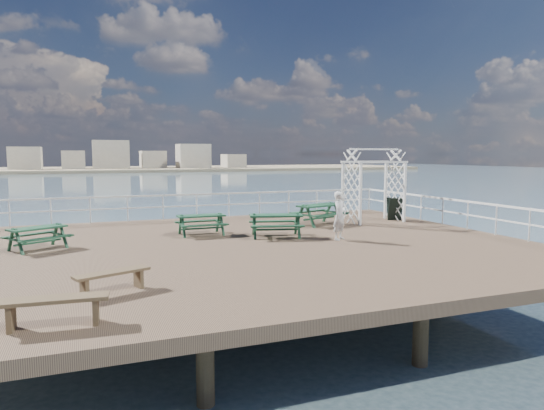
{
  "coord_description": "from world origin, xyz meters",
  "views": [
    {
      "loc": [
        -4.47,
        -14.27,
        2.82
      ],
      "look_at": [
        1.36,
        1.04,
        1.1
      ],
      "focal_mm": 32.0,
      "sensor_mm": 36.0,
      "label": 1
    }
  ],
  "objects": [
    {
      "name": "person",
      "position": [
        3.25,
        -0.27,
        0.8
      ],
      "size": [
        0.7,
        0.64,
        1.6
      ],
      "primitive_type": "imported",
      "rotation": [
        0.0,
        0.0,
        0.59
      ],
      "color": "silver",
      "rests_on": "ground"
    },
    {
      "name": "picnic_table_a",
      "position": [
        -5.92,
        1.45,
        0.49
      ],
      "size": [
        2.01,
        1.9,
        0.77
      ],
      "rotation": [
        0.0,
        0.0,
        0.54
      ],
      "color": "#153B23",
      "rests_on": "ground"
    },
    {
      "name": "sea_backdrop",
      "position": [
        12.54,
        134.07,
        -0.51
      ],
      "size": [
        300.0,
        300.0,
        9.2
      ],
      "color": "#40596B",
      "rests_on": "ground"
    },
    {
      "name": "picnic_table_b",
      "position": [
        1.5,
        1.05,
        0.56
      ],
      "size": [
        2.1,
        1.86,
        0.87
      ],
      "rotation": [
        0.0,
        0.0,
        -0.27
      ],
      "color": "#153B23",
      "rests_on": "ground"
    },
    {
      "name": "railing",
      "position": [
        -0.07,
        2.57,
        0.87
      ],
      "size": [
        17.77,
        13.76,
        1.1
      ],
      "color": "silver",
      "rests_on": "ground"
    },
    {
      "name": "ground",
      "position": [
        0.0,
        0.0,
        -0.15
      ],
      "size": [
        18.0,
        14.0,
        0.3
      ],
      "primitive_type": "cube",
      "color": "brown",
      "rests_on": "ground"
    },
    {
      "name": "flat_bench_far",
      "position": [
        -5.06,
        -5.8,
        0.37
      ],
      "size": [
        1.74,
        0.54,
        0.49
      ],
      "rotation": [
        0.0,
        0.0,
        -0.08
      ],
      "color": "brown",
      "rests_on": "ground"
    },
    {
      "name": "trellis_arbor",
      "position": [
        6.67,
        3.06,
        1.36
      ],
      "size": [
        2.57,
        1.53,
        3.06
      ],
      "rotation": [
        0.0,
        0.0,
        0.09
      ],
      "color": "silver",
      "rests_on": "ground"
    },
    {
      "name": "picnic_table_c",
      "position": [
        4.16,
        3.08,
        0.59
      ],
      "size": [
        2.29,
        2.06,
        0.92
      ],
      "rotation": [
        0.0,
        0.0,
        0.33
      ],
      "color": "#153B23",
      "rests_on": "ground"
    },
    {
      "name": "flat_bench_near",
      "position": [
        -4.08,
        -4.06,
        0.33
      ],
      "size": [
        1.57,
        0.9,
        0.44
      ],
      "rotation": [
        0.0,
        0.0,
        0.38
      ],
      "color": "brown",
      "rests_on": "ground"
    },
    {
      "name": "sandwich_board",
      "position": [
        7.8,
        3.16,
        0.47
      ],
      "size": [
        0.7,
        0.6,
        0.97
      ],
      "rotation": [
        0.0,
        0.0,
        -0.31
      ],
      "color": "black",
      "rests_on": "ground"
    },
    {
      "name": "picnic_table_d",
      "position": [
        -0.81,
        2.34,
        0.51
      ],
      "size": [
        1.66,
        1.35,
        0.8
      ],
      "rotation": [
        0.0,
        0.0,
        0.02
      ],
      "color": "#153B23",
      "rests_on": "ground"
    }
  ]
}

